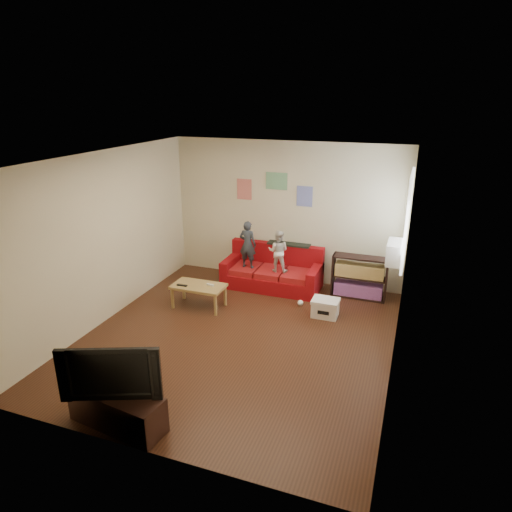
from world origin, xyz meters
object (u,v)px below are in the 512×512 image
(child_a, at_px, (248,245))
(bookshelf, at_px, (359,279))
(coffee_table, at_px, (199,288))
(tv_stand, at_px, (117,409))
(file_box, at_px, (325,308))
(sofa, at_px, (273,273))
(child_b, at_px, (278,251))
(television, at_px, (112,369))

(child_a, distance_m, bookshelf, 2.13)
(coffee_table, distance_m, tv_stand, 3.05)
(coffee_table, xyz_separation_m, file_box, (2.13, 0.39, -0.19))
(sofa, height_order, tv_stand, sofa)
(coffee_table, relative_size, tv_stand, 0.80)
(coffee_table, bearing_deg, bookshelf, 27.94)
(sofa, height_order, bookshelf, sofa)
(child_a, relative_size, file_box, 2.05)
(child_b, bearing_deg, sofa, -52.82)
(file_box, bearing_deg, television, -115.67)
(sofa, bearing_deg, bookshelf, 1.57)
(sofa, relative_size, tv_stand, 1.62)
(tv_stand, distance_m, television, 0.52)
(child_a, height_order, tv_stand, child_a)
(child_a, bearing_deg, tv_stand, 93.20)
(coffee_table, height_order, television, television)
(sofa, xyz_separation_m, bookshelf, (1.62, 0.04, 0.08))
(file_box, distance_m, tv_stand, 3.77)
(child_a, relative_size, bookshelf, 0.93)
(child_a, xyz_separation_m, bookshelf, (2.07, 0.21, -0.49))
(file_box, relative_size, tv_stand, 0.39)
(coffee_table, bearing_deg, child_a, 67.49)
(coffee_table, xyz_separation_m, television, (0.50, -3.01, 0.39))
(sofa, distance_m, television, 4.36)
(tv_stand, bearing_deg, child_b, 89.88)
(coffee_table, bearing_deg, file_box, 10.30)
(child_a, bearing_deg, sofa, -157.41)
(child_a, bearing_deg, child_b, -177.19)
(tv_stand, bearing_deg, bookshelf, 72.65)
(bookshelf, relative_size, file_box, 2.20)
(sofa, relative_size, television, 1.70)
(tv_stand, bearing_deg, file_box, 72.06)
(file_box, distance_m, television, 3.81)
(child_b, bearing_deg, tv_stand, 76.99)
(sofa, distance_m, child_a, 0.74)
(sofa, relative_size, child_b, 2.33)
(child_b, xyz_separation_m, bookshelf, (1.47, 0.21, -0.43))
(child_b, relative_size, file_box, 1.78)
(television, bearing_deg, tv_stand, 0.00)
(coffee_table, bearing_deg, television, -80.56)
(sofa, distance_m, bookshelf, 1.62)
(sofa, relative_size, coffee_table, 2.03)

